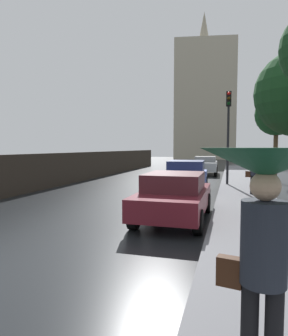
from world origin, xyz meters
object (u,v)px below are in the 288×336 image
object	(u,v)px
car_maroon_mid_road	(174,196)
street_tree_mid	(277,115)
pedestrian_with_umbrella_near	(265,200)
car_blue_far_ahead	(186,176)
traffic_light	(228,121)
car_silver_behind_camera	(205,165)
pedestrian_with_umbrella_far	(255,159)

from	to	relation	value
car_maroon_mid_road	street_tree_mid	distance (m)	12.03
pedestrian_with_umbrella_near	car_blue_far_ahead	bearing A→B (deg)	112.72
car_blue_far_ahead	street_tree_mid	world-z (taller)	street_tree_mid
car_blue_far_ahead	traffic_light	world-z (taller)	traffic_light
car_silver_behind_camera	car_maroon_mid_road	bearing A→B (deg)	-90.51
street_tree_mid	pedestrian_with_umbrella_near	bearing A→B (deg)	-97.70
car_maroon_mid_road	pedestrian_with_umbrella_far	xyz separation A→B (m)	(2.45, 4.67, 0.90)
street_tree_mid	car_silver_behind_camera	bearing A→B (deg)	137.15
car_silver_behind_camera	street_tree_mid	bearing A→B (deg)	-44.64
pedestrian_with_umbrella_far	street_tree_mid	bearing A→B (deg)	75.32
pedestrian_with_umbrella_near	street_tree_mid	size ratio (longest dim) A/B	0.37
car_maroon_mid_road	traffic_light	distance (m)	8.42
car_silver_behind_camera	pedestrian_with_umbrella_near	size ratio (longest dim) A/B	2.13
traffic_light	car_maroon_mid_road	bearing A→B (deg)	-99.78
traffic_light	street_tree_mid	size ratio (longest dim) A/B	0.92
car_maroon_mid_road	car_silver_behind_camera	distance (m)	14.91
car_maroon_mid_road	traffic_light	world-z (taller)	traffic_light
car_maroon_mid_road	car_blue_far_ahead	xyz separation A→B (m)	(-0.44, 5.49, 0.05)
car_maroon_mid_road	pedestrian_with_umbrella_near	size ratio (longest dim) A/B	2.03
car_blue_far_ahead	traffic_light	xyz separation A→B (m)	(1.79, 2.37, 2.67)
street_tree_mid	car_maroon_mid_road	bearing A→B (deg)	-110.36
car_silver_behind_camera	pedestrian_with_umbrella_near	xyz separation A→B (m)	(2.09, -20.80, 0.93)
pedestrian_with_umbrella_near	traffic_light	xyz separation A→B (m)	(-0.41, 13.76, 1.76)
car_blue_far_ahead	pedestrian_with_umbrella_near	world-z (taller)	pedestrian_with_umbrella_near
car_blue_far_ahead	pedestrian_with_umbrella_near	xyz separation A→B (m)	(2.20, -11.39, 0.91)
traffic_light	street_tree_mid	xyz separation A→B (m)	(2.67, 3.00, 0.53)
pedestrian_with_umbrella_far	car_blue_far_ahead	bearing A→B (deg)	163.75
car_silver_behind_camera	pedestrian_with_umbrella_far	bearing A→B (deg)	-76.56
pedestrian_with_umbrella_far	traffic_light	distance (m)	3.83
car_silver_behind_camera	street_tree_mid	xyz separation A→B (m)	(4.36, -4.04, 3.22)
car_maroon_mid_road	car_silver_behind_camera	world-z (taller)	car_silver_behind_camera
traffic_light	pedestrian_with_umbrella_far	bearing A→B (deg)	-70.98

